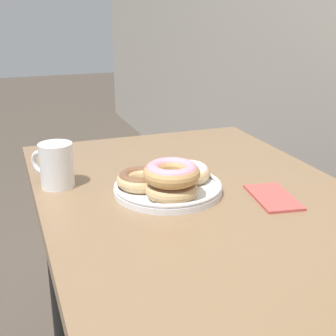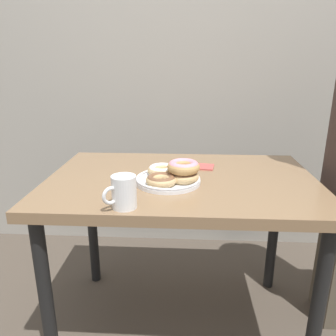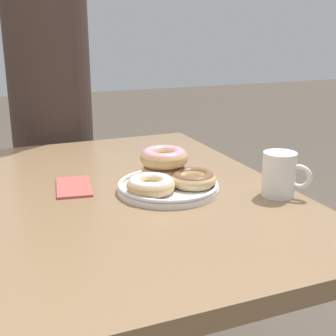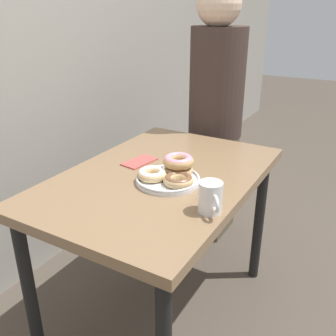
{
  "view_description": "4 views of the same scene",
  "coord_description": "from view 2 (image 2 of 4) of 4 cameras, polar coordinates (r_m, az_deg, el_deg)",
  "views": [
    {
      "loc": [
        0.89,
        -0.08,
        1.14
      ],
      "look_at": [
        -0.05,
        0.27,
        0.79
      ],
      "focal_mm": 50.0,
      "sensor_mm": 36.0,
      "label": 1
    },
    {
      "loc": [
        0.02,
        -0.92,
        1.17
      ],
      "look_at": [
        -0.05,
        0.27,
        0.79
      ],
      "focal_mm": 35.0,
      "sensor_mm": 36.0,
      "label": 2
    },
    {
      "loc": [
        -1.05,
        0.68,
        1.12
      ],
      "look_at": [
        -0.05,
        0.27,
        0.79
      ],
      "focal_mm": 50.0,
      "sensor_mm": 36.0,
      "label": 3
    },
    {
      "loc": [
        -1.19,
        -0.39,
        1.35
      ],
      "look_at": [
        -0.05,
        0.27,
        0.79
      ],
      "focal_mm": 40.0,
      "sensor_mm": 36.0,
      "label": 4
    }
  ],
  "objects": [
    {
      "name": "dining_table",
      "position": [
        1.36,
        2.32,
        -5.06
      ],
      "size": [
        1.08,
        0.72,
        0.73
      ],
      "color": "#846647",
      "rests_on": "ground_plane"
    },
    {
      "name": "coffee_mug",
      "position": [
        1.04,
        -7.79,
        -4.12
      ],
      "size": [
        0.1,
        0.09,
        0.11
      ],
      "color": "white",
      "rests_on": "dining_table"
    },
    {
      "name": "donut_plate",
      "position": [
        1.25,
        0.65,
        -1.17
      ],
      "size": [
        0.27,
        0.26,
        0.09
      ],
      "color": "white",
      "rests_on": "dining_table"
    },
    {
      "name": "wall_back",
      "position": [
        2.05,
        3.01,
        21.53
      ],
      "size": [
        8.0,
        0.05,
        2.6
      ],
      "color": "#9E998E",
      "rests_on": "ground_plane"
    },
    {
      "name": "napkin",
      "position": [
        1.46,
        4.91,
        0.31
      ],
      "size": [
        0.17,
        0.11,
        0.01
      ],
      "color": "#BC4C47",
      "rests_on": "dining_table"
    }
  ]
}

